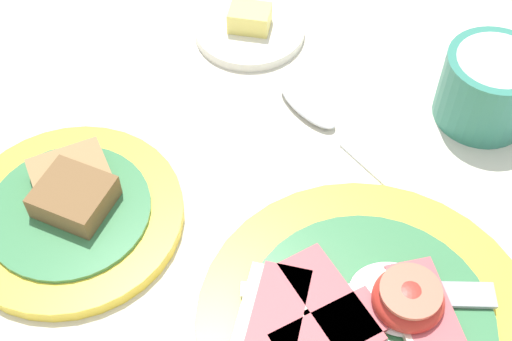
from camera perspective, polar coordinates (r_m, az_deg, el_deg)
The scene contains 6 objects.
ground_plane at distance 0.54m, azimuth 0.09°, elevation -10.79°, with size 3.00×3.00×0.00m, color beige.
breakfast_plate at distance 0.53m, azimuth 9.03°, elevation -11.83°, with size 0.25×0.25×0.04m.
bread_plate at distance 0.59m, azimuth -14.58°, elevation -3.00°, with size 0.18×0.18×0.04m.
sugar_cup at distance 0.66m, azimuth 18.13°, elevation 6.44°, with size 0.08×0.08×0.07m.
butter_dish at distance 0.73m, azimuth -0.50°, elevation 11.30°, with size 0.11×0.11×0.03m.
teaspoon_by_saucer at distance 0.64m, azimuth 5.75°, elevation 3.75°, with size 0.18×0.11×0.01m.
Camera 1 is at (0.09, -0.23, 0.48)m, focal length 50.00 mm.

